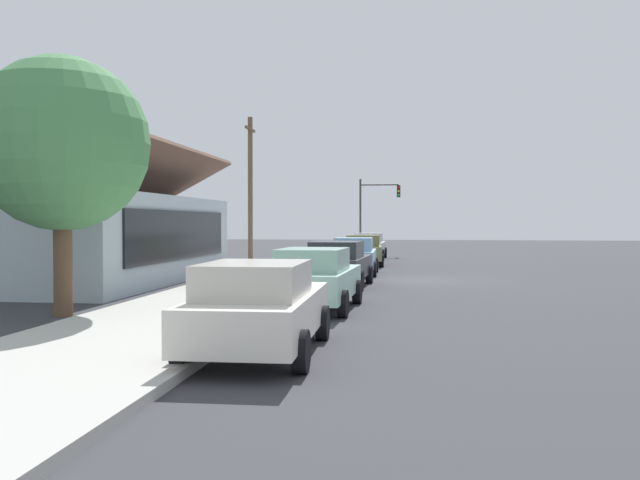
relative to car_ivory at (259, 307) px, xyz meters
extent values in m
plane|color=#38383D|center=(15.25, -2.85, -0.82)|extent=(120.00, 120.00, 0.00)
cube|color=#B2AFA8|center=(15.25, 2.75, -0.74)|extent=(60.00, 4.20, 0.16)
cube|color=silver|center=(0.11, 0.00, -0.14)|extent=(4.67, 1.89, 0.70)
cube|color=beige|center=(-0.35, -0.01, 0.49)|extent=(2.25, 1.64, 0.56)
cylinder|color=black|center=(1.54, 0.93, -0.49)|extent=(0.66, 0.23, 0.66)
cylinder|color=black|center=(1.56, -0.89, -0.49)|extent=(0.66, 0.23, 0.66)
cylinder|color=black|center=(-1.34, 0.89, -0.49)|extent=(0.66, 0.23, 0.66)
cylinder|color=black|center=(-1.31, -0.93, -0.49)|extent=(0.66, 0.23, 0.66)
cube|color=#9ED1BC|center=(6.05, -0.15, -0.14)|extent=(4.56, 2.00, 0.70)
cube|color=#86B1A0|center=(5.60, -0.13, 0.49)|extent=(2.22, 1.68, 0.56)
cylinder|color=black|center=(7.48, 0.69, -0.49)|extent=(0.67, 0.25, 0.66)
cylinder|color=black|center=(7.40, -1.11, -0.49)|extent=(0.67, 0.25, 0.66)
cylinder|color=black|center=(4.70, 0.81, -0.49)|extent=(0.67, 0.25, 0.66)
cylinder|color=black|center=(4.62, -0.98, -0.49)|extent=(0.67, 0.25, 0.66)
cube|color=#2D3035|center=(12.31, -0.10, -0.14)|extent=(4.58, 2.08, 0.70)
cube|color=#27292D|center=(11.87, -0.07, 0.49)|extent=(2.24, 1.73, 0.56)
cylinder|color=black|center=(13.75, 0.75, -0.49)|extent=(0.67, 0.26, 0.66)
cylinder|color=black|center=(13.65, -1.09, -0.49)|extent=(0.67, 0.26, 0.66)
cylinder|color=black|center=(10.98, 0.90, -0.49)|extent=(0.67, 0.26, 0.66)
cylinder|color=black|center=(10.88, -0.94, -0.49)|extent=(0.67, 0.26, 0.66)
cube|color=#8CB7E0|center=(17.92, -0.20, -0.14)|extent=(4.46, 1.85, 0.70)
cube|color=#779CBE|center=(17.48, -0.21, 0.49)|extent=(2.15, 1.59, 0.56)
cylinder|color=black|center=(19.28, 0.71, -0.49)|extent=(0.66, 0.23, 0.66)
cylinder|color=black|center=(19.31, -1.05, -0.49)|extent=(0.66, 0.23, 0.66)
cylinder|color=black|center=(16.53, 0.66, -0.49)|extent=(0.66, 0.23, 0.66)
cylinder|color=black|center=(16.57, -1.11, -0.49)|extent=(0.66, 0.23, 0.66)
cube|color=olive|center=(24.05, -0.16, -0.14)|extent=(4.83, 2.15, 0.70)
cube|color=#61683C|center=(23.58, -0.18, 0.49)|extent=(2.36, 1.78, 0.56)
cylinder|color=black|center=(25.46, 0.87, -0.49)|extent=(0.67, 0.26, 0.66)
cylinder|color=black|center=(25.57, -1.01, -0.49)|extent=(0.67, 0.26, 0.66)
cylinder|color=black|center=(22.53, 0.69, -0.49)|extent=(0.67, 0.26, 0.66)
cylinder|color=black|center=(22.64, -1.18, -0.49)|extent=(0.67, 0.26, 0.66)
cube|color=silver|center=(30.20, -0.13, -0.14)|extent=(4.83, 1.85, 0.70)
cube|color=#A0A2A6|center=(29.72, -0.13, 0.49)|extent=(2.33, 1.60, 0.56)
cylinder|color=black|center=(31.71, 0.72, -0.49)|extent=(0.66, 0.23, 0.66)
cylinder|color=black|center=(31.67, -1.04, -0.49)|extent=(0.66, 0.23, 0.66)
cylinder|color=black|center=(28.73, 0.78, -0.49)|extent=(0.66, 0.23, 0.66)
cylinder|color=black|center=(28.70, -0.99, -0.49)|extent=(0.66, 0.23, 0.66)
cube|color=#ADBCC6|center=(12.92, 9.15, 0.79)|extent=(12.88, 6.62, 3.21)
cube|color=black|center=(12.92, 5.80, 0.95)|extent=(10.31, 0.08, 1.80)
cube|color=brown|center=(12.92, 7.50, 3.28)|extent=(13.48, 3.60, 2.02)
cube|color=brown|center=(12.92, 10.81, 3.28)|extent=(13.48, 3.60, 2.02)
cylinder|color=brown|center=(3.98, 5.67, 0.67)|extent=(0.44, 0.44, 2.97)
sphere|color=#47844C|center=(3.98, 5.67, 3.30)|extent=(4.14, 4.14, 4.14)
cylinder|color=#383833|center=(34.99, 0.75, 1.78)|extent=(0.14, 0.14, 5.20)
cylinder|color=#383833|center=(34.99, -0.55, 3.98)|extent=(0.10, 2.60, 0.10)
cube|color=black|center=(34.99, -1.85, 3.53)|extent=(0.28, 0.24, 0.80)
sphere|color=red|center=(34.84, -1.85, 3.79)|extent=(0.16, 0.16, 0.16)
sphere|color=yellow|center=(34.84, -1.85, 3.53)|extent=(0.16, 0.16, 0.16)
sphere|color=green|center=(34.84, -1.85, 3.27)|extent=(0.16, 0.16, 0.16)
cylinder|color=brown|center=(21.94, 5.35, 2.93)|extent=(0.24, 0.24, 7.50)
cube|color=brown|center=(21.94, 5.35, 6.08)|extent=(1.80, 0.12, 0.12)
cylinder|color=red|center=(20.58, 1.35, -0.38)|extent=(0.22, 0.22, 0.55)
sphere|color=red|center=(20.58, 1.35, -0.04)|extent=(0.18, 0.18, 0.18)
camera|label=1|loc=(-11.15, -2.50, 1.43)|focal=37.90mm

